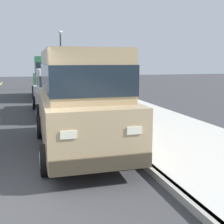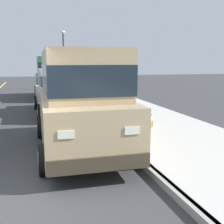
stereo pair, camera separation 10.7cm
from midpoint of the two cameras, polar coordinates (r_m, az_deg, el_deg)
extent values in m
cube|color=gray|center=(5.48, 11.17, -13.80)|extent=(0.16, 64.00, 0.14)
cube|color=tan|center=(7.40, -5.96, -0.90)|extent=(1.99, 4.83, 1.10)
cube|color=tan|center=(7.27, -6.12, 7.65)|extent=(1.74, 3.83, 1.10)
cube|color=#19232D|center=(7.28, -6.11, 7.00)|extent=(1.78, 3.87, 0.61)
cube|color=#3E3527|center=(5.27, -1.88, -10.00)|extent=(1.87, 0.23, 0.28)
cube|color=#3E3527|center=(9.76, -8.04, -0.72)|extent=(1.87, 0.23, 0.28)
cylinder|color=black|center=(6.36, 4.82, -7.83)|extent=(0.23, 0.64, 0.64)
cylinder|color=#9E9EA3|center=(6.36, 4.82, -7.83)|extent=(0.25, 0.36, 0.35)
cylinder|color=black|center=(6.02, -12.72, -9.08)|extent=(0.23, 0.64, 0.64)
cylinder|color=#9E9EA3|center=(6.02, -12.72, -9.08)|extent=(0.25, 0.36, 0.35)
cylinder|color=black|center=(9.12, -1.43, -2.29)|extent=(0.23, 0.64, 0.64)
cylinder|color=#9E9EA3|center=(9.12, -1.43, -2.29)|extent=(0.25, 0.36, 0.35)
cylinder|color=black|center=(8.89, -13.45, -2.89)|extent=(0.23, 0.64, 0.64)
cylinder|color=#9E9EA3|center=(8.89, -13.45, -2.89)|extent=(0.25, 0.36, 0.35)
cube|color=#EAEACC|center=(5.24, 4.46, -3.59)|extent=(0.28, 0.08, 0.14)
cube|color=#EAEACC|center=(4.98, -8.48, -4.38)|extent=(0.28, 0.08, 0.14)
cube|color=#BCBCC1|center=(12.82, -10.10, 2.87)|extent=(1.92, 4.55, 0.76)
cube|color=#BCBCC1|center=(12.85, -10.27, 6.46)|extent=(1.64, 2.14, 0.84)
cube|color=#19232D|center=(12.85, -10.26, 6.18)|extent=(1.68, 2.18, 0.46)
cube|color=#424243|center=(10.70, -8.56, 0.21)|extent=(1.77, 0.25, 0.28)
cube|color=#424243|center=(15.02, -11.15, 2.94)|extent=(1.77, 0.25, 0.28)
cylinder|color=black|center=(11.67, -4.78, 0.40)|extent=(0.24, 0.65, 0.64)
cylinder|color=#9E9EA3|center=(11.67, -4.78, 0.40)|extent=(0.25, 0.36, 0.35)
cylinder|color=black|center=(11.42, -13.63, -0.06)|extent=(0.24, 0.65, 0.64)
cylinder|color=#9E9EA3|center=(11.42, -13.63, -0.06)|extent=(0.25, 0.36, 0.35)
cylinder|color=black|center=(14.37, -7.21, 2.18)|extent=(0.24, 0.65, 0.64)
cylinder|color=#9E9EA3|center=(14.37, -7.21, 2.18)|extent=(0.25, 0.36, 0.35)
cylinder|color=black|center=(14.17, -14.39, 1.83)|extent=(0.24, 0.65, 0.64)
cylinder|color=#9E9EA3|center=(14.17, -14.39, 1.83)|extent=(0.25, 0.36, 0.35)
cube|color=#EAEACC|center=(10.71, -5.63, 2.20)|extent=(0.28, 0.09, 0.14)
cube|color=#EAEACC|center=(10.55, -11.58, 1.92)|extent=(0.28, 0.09, 0.14)
cube|color=#23663D|center=(18.52, -11.57, 5.51)|extent=(1.94, 4.82, 1.10)
cube|color=#23663D|center=(18.47, -11.69, 8.92)|extent=(1.71, 3.81, 1.10)
cube|color=#19232D|center=(18.47, -11.68, 8.66)|extent=(1.74, 3.85, 0.61)
cube|color=black|center=(16.22, -10.96, 3.46)|extent=(1.86, 0.22, 0.28)
cube|color=black|center=(20.89, -11.96, 4.86)|extent=(1.86, 0.22, 0.28)
cylinder|color=black|center=(17.19, -8.01, 3.44)|extent=(0.23, 0.64, 0.64)
cylinder|color=#9E9EA3|center=(17.19, -8.01, 3.44)|extent=(0.24, 0.35, 0.35)
cylinder|color=black|center=(17.05, -14.36, 3.17)|extent=(0.23, 0.64, 0.64)
cylinder|color=#9E9EA3|center=(17.05, -14.36, 3.17)|extent=(0.24, 0.35, 0.35)
cylinder|color=black|center=(20.13, -9.10, 4.36)|extent=(0.23, 0.64, 0.64)
cylinder|color=#9E9EA3|center=(20.13, -9.10, 4.36)|extent=(0.24, 0.35, 0.35)
cylinder|color=black|center=(20.01, -14.52, 4.14)|extent=(0.23, 0.64, 0.64)
cylinder|color=#9E9EA3|center=(20.01, -14.52, 4.14)|extent=(0.24, 0.35, 0.35)
cube|color=#EAEACC|center=(16.19, -8.93, 5.56)|extent=(0.28, 0.08, 0.14)
cube|color=#EAEACC|center=(16.11, -13.12, 5.39)|extent=(0.28, 0.08, 0.14)
ellipsoid|color=tan|center=(9.44, 7.84, -1.34)|extent=(0.41, 0.48, 0.20)
cylinder|color=tan|center=(9.33, 8.03, -2.66)|extent=(0.05, 0.05, 0.18)
cylinder|color=tan|center=(9.35, 7.31, -2.62)|extent=(0.05, 0.05, 0.18)
cylinder|color=tan|center=(9.60, 8.30, -2.32)|extent=(0.05, 0.05, 0.18)
cylinder|color=tan|center=(9.62, 7.59, -2.28)|extent=(0.05, 0.05, 0.18)
sphere|color=tan|center=(9.14, 7.55, -1.13)|extent=(0.17, 0.17, 0.17)
ellipsoid|color=brown|center=(9.06, 7.45, -1.36)|extent=(0.12, 0.13, 0.06)
cone|color=tan|center=(9.12, 7.88, -0.61)|extent=(0.06, 0.06, 0.07)
cone|color=tan|center=(9.14, 7.26, -0.58)|extent=(0.06, 0.06, 0.07)
cylinder|color=tan|center=(9.68, 8.10, -0.70)|extent=(0.09, 0.12, 0.13)
cylinder|color=#2D2D33|center=(23.43, -9.33, 9.84)|extent=(0.12, 0.12, 4.20)
ellipsoid|color=silver|center=(23.53, -9.49, 15.26)|extent=(0.36, 0.36, 0.20)
camera|label=1|loc=(0.05, -89.62, 0.07)|focal=46.46mm
camera|label=2|loc=(0.05, 90.38, -0.07)|focal=46.46mm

